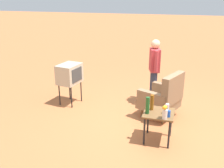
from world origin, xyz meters
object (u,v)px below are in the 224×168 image
at_px(armchair, 163,97).
at_px(tv_on_stand, 69,74).
at_px(person_standing, 154,68).
at_px(bottle_tall_amber, 152,102).
at_px(bottle_wine_green, 148,105).
at_px(flower_vase, 165,111).
at_px(soda_can_blue, 169,114).
at_px(side_table, 159,116).
at_px(bottle_short_clear, 167,109).

distance_m(armchair, tv_on_stand, 2.35).
xyz_separation_m(person_standing, bottle_tall_amber, (1.66, 0.19, -0.20)).
xyz_separation_m(person_standing, bottle_wine_green, (1.84, 0.14, -0.19)).
distance_m(tv_on_stand, bottle_tall_amber, 2.44).
relative_size(tv_on_stand, flower_vase, 3.89).
distance_m(person_standing, flower_vase, 2.03).
bearing_deg(tv_on_stand, soda_can_blue, 63.42).
bearing_deg(person_standing, tv_on_stand, -73.31).
bearing_deg(tv_on_stand, person_standing, 106.69).
bearing_deg(flower_vase, person_standing, -166.77).
height_order(person_standing, soda_can_blue, person_standing).
height_order(armchair, soda_can_blue, armchair).
height_order(person_standing, bottle_wine_green, person_standing).
relative_size(side_table, bottle_tall_amber, 1.96).
relative_size(bottle_wine_green, flower_vase, 1.21).
height_order(tv_on_stand, bottle_tall_amber, tv_on_stand).
xyz_separation_m(bottle_short_clear, soda_can_blue, (0.11, 0.04, -0.04)).
distance_m(bottle_short_clear, bottle_tall_amber, 0.31).
bearing_deg(bottle_wine_green, bottle_tall_amber, 162.92).
bearing_deg(tv_on_stand, armchair, 86.57).
bearing_deg(armchair, bottle_short_clear, 9.10).
distance_m(bottle_short_clear, flower_vase, 0.22).
bearing_deg(bottle_wine_green, soda_can_blue, 85.21).
height_order(bottle_short_clear, soda_can_blue, bottle_short_clear).
height_order(bottle_short_clear, bottle_tall_amber, bottle_tall_amber).
bearing_deg(bottle_tall_amber, soda_can_blue, 57.43).
height_order(bottle_wine_green, flower_vase, bottle_wine_green).
xyz_separation_m(armchair, bottle_short_clear, (1.01, 0.16, 0.19)).
bearing_deg(side_table, soda_can_blue, 54.54).
xyz_separation_m(armchair, person_standing, (-0.74, -0.32, 0.44)).
bearing_deg(soda_can_blue, bottle_wine_green, -94.79).
relative_size(person_standing, soda_can_blue, 13.44).
bearing_deg(tv_on_stand, bottle_tall_amber, 64.39).
height_order(side_table, person_standing, person_standing).
bearing_deg(side_table, bottle_wine_green, -64.35).
bearing_deg(bottle_short_clear, bottle_wine_green, -76.99).
bearing_deg(bottle_short_clear, armchair, -170.90).
height_order(armchair, bottle_wine_green, armchair).
relative_size(person_standing, flower_vase, 6.19).
height_order(bottle_short_clear, bottle_wine_green, bottle_wine_green).
bearing_deg(bottle_wine_green, tv_on_stand, -119.92).
bearing_deg(armchair, tv_on_stand, -93.43).
relative_size(bottle_short_clear, soda_can_blue, 1.64).
xyz_separation_m(tv_on_stand, bottle_short_clear, (1.15, 2.49, -0.09)).
bearing_deg(flower_vase, armchair, -173.39).
xyz_separation_m(person_standing, flower_vase, (1.97, 0.46, -0.20)).
distance_m(person_standing, soda_can_blue, 1.96).
xyz_separation_m(side_table, bottle_tall_amber, (-0.08, -0.15, 0.23)).
height_order(bottle_short_clear, flower_vase, flower_vase).
relative_size(side_table, tv_on_stand, 0.57).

